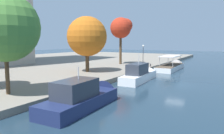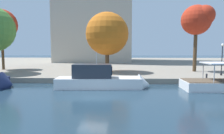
% 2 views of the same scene
% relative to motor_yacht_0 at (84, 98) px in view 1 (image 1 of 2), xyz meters
% --- Properties ---
extents(ground_plane, '(220.00, 220.00, 0.00)m').
position_rel_motor_yacht_0_xyz_m(ground_plane, '(14.31, -4.56, -0.79)').
color(ground_plane, '#1E3342').
extents(dock_promenade, '(120.00, 55.00, 0.67)m').
position_rel_motor_yacht_0_xyz_m(dock_promenade, '(14.31, 30.93, -0.45)').
color(dock_promenade, gray).
rests_on(dock_promenade, ground_plane).
extents(motor_yacht_0, '(9.76, 3.34, 4.73)m').
position_rel_motor_yacht_0_xyz_m(motor_yacht_0, '(0.00, 0.00, 0.00)').
color(motor_yacht_0, navy).
rests_on(motor_yacht_0, ground_plane).
extents(motor_yacht_1, '(10.54, 2.98, 4.86)m').
position_rel_motor_yacht_0_xyz_m(motor_yacht_1, '(14.73, 0.80, -0.03)').
color(motor_yacht_1, white).
rests_on(motor_yacht_1, ground_plane).
extents(tour_boat_2, '(12.69, 3.41, 4.12)m').
position_rel_motor_yacht_0_xyz_m(tour_boat_2, '(30.26, 0.26, -0.40)').
color(tour_boat_2, white).
rests_on(tour_boat_2, ground_plane).
extents(mooring_bollard_0, '(0.24, 0.24, 0.63)m').
position_rel_motor_yacht_0_xyz_m(mooring_bollard_0, '(27.43, 3.86, 0.22)').
color(mooring_bollard_0, '#2D2D33').
rests_on(mooring_bollard_0, dock_promenade).
extents(lamp_post, '(0.38, 0.38, 4.40)m').
position_rel_motor_yacht_0_xyz_m(lamp_post, '(30.71, 6.89, 2.53)').
color(lamp_post, black).
rests_on(lamp_post, dock_promenade).
extents(tree_1, '(6.69, 6.69, 9.89)m').
position_rel_motor_yacht_0_xyz_m(tree_1, '(-2.18, 7.90, 6.67)').
color(tree_1, '#4C3823').
rests_on(tree_1, dock_promenade).
extents(tree_2, '(4.89, 4.73, 10.61)m').
position_rel_motor_yacht_0_xyz_m(tree_2, '(29.02, 11.50, 8.17)').
color(tree_2, '#4C3823').
rests_on(tree_2, dock_promenade).
extents(tree_3, '(6.77, 6.77, 9.43)m').
position_rel_motor_yacht_0_xyz_m(tree_3, '(14.75, 10.77, 6.12)').
color(tree_3, '#4C3823').
rests_on(tree_3, dock_promenade).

